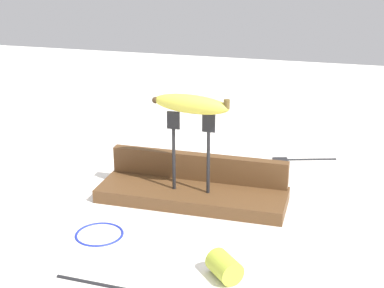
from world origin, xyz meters
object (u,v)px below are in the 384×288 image
fork_stand_center (191,145)px  wire_coil (99,233)px  fork_fallen_near (295,159)px  fork_fallen_far (127,288)px  banana_raised_center (191,104)px  banana_chunk_near (224,266)px

fork_stand_center → wire_coil: size_ratio=1.84×
fork_stand_center → fork_fallen_near: (0.19, 0.30, -0.13)m
fork_stand_center → fork_fallen_far: fork_stand_center is taller
banana_raised_center → fork_fallen_near: size_ratio=1.07×
fork_fallen_near → wire_coil: (-0.32, -0.48, -0.00)m
fork_stand_center → banana_raised_center: bearing=170.4°
fork_fallen_far → banana_chunk_near: (0.14, 0.08, 0.02)m
fork_stand_center → banana_raised_center: 0.09m
fork_stand_center → fork_fallen_far: 0.35m
fork_fallen_far → banana_chunk_near: banana_chunk_near is taller
banana_raised_center → fork_fallen_far: 0.39m
banana_chunk_near → wire_coil: size_ratio=0.75×
fork_stand_center → banana_raised_center: size_ratio=1.00×
banana_raised_center → fork_fallen_far: bearing=-92.3°
fork_stand_center → fork_fallen_near: bearing=58.1°
fork_stand_center → banana_chunk_near: fork_stand_center is taller
banana_chunk_near → wire_coil: banana_chunk_near is taller
banana_chunk_near → banana_raised_center: bearing=116.6°
banana_chunk_near → wire_coil: bearing=163.5°
banana_raised_center → fork_fallen_near: (0.19, 0.30, -0.21)m
fork_stand_center → banana_chunk_near: (0.13, -0.25, -0.11)m
fork_fallen_near → wire_coil: size_ratio=1.71×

